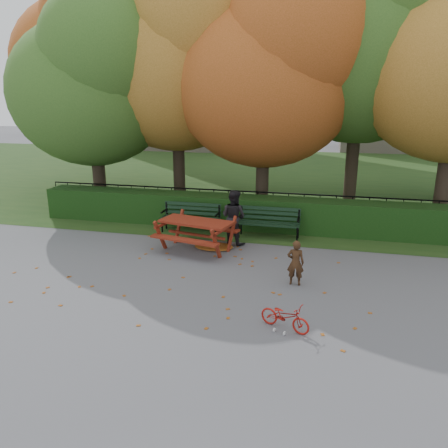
% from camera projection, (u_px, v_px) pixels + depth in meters
% --- Properties ---
extents(ground, '(90.00, 90.00, 0.00)m').
position_uv_depth(ground, '(197.00, 283.00, 9.74)').
color(ground, slate).
rests_on(ground, ground).
extents(grass_strip, '(90.00, 90.00, 0.00)m').
position_uv_depth(grass_strip, '(274.00, 176.00, 22.81)').
color(grass_strip, '#1F3D16').
rests_on(grass_strip, ground).
extents(building_left, '(10.00, 7.00, 15.00)m').
position_uv_depth(building_left, '(181.00, 49.00, 33.89)').
color(building_left, tan).
rests_on(building_left, ground).
extents(building_right, '(9.00, 6.00, 12.00)m').
position_uv_depth(building_right, '(408.00, 68.00, 32.40)').
color(building_right, tan).
rests_on(building_right, ground).
extents(hedge, '(13.00, 0.90, 1.00)m').
position_uv_depth(hedge, '(238.00, 212.00, 13.80)').
color(hedge, black).
rests_on(hedge, ground).
extents(iron_fence, '(14.00, 0.04, 1.02)m').
position_uv_depth(iron_fence, '(243.00, 205.00, 14.54)').
color(iron_fence, black).
rests_on(iron_fence, ground).
extents(tree_a, '(5.88, 5.60, 7.48)m').
position_uv_depth(tree_a, '(96.00, 81.00, 14.82)').
color(tree_a, black).
rests_on(tree_a, ground).
extents(tree_b, '(6.72, 6.40, 8.79)m').
position_uv_depth(tree_b, '(183.00, 54.00, 15.06)').
color(tree_b, black).
rests_on(tree_b, ground).
extents(tree_c, '(6.30, 6.00, 8.00)m').
position_uv_depth(tree_c, '(274.00, 70.00, 13.76)').
color(tree_c, black).
rests_on(tree_c, ground).
extents(tree_d, '(7.14, 6.80, 9.58)m').
position_uv_depth(tree_d, '(375.00, 32.00, 13.94)').
color(tree_d, black).
rests_on(tree_d, ground).
extents(tree_f, '(6.93, 6.60, 9.19)m').
position_uv_depth(tree_f, '(96.00, 55.00, 18.34)').
color(tree_f, black).
rests_on(tree_f, ground).
extents(bench_left, '(1.80, 0.57, 0.88)m').
position_uv_depth(bench_left, '(191.00, 215.00, 13.34)').
color(bench_left, black).
rests_on(bench_left, ground).
extents(bench_right, '(1.80, 0.57, 0.88)m').
position_uv_depth(bench_right, '(269.00, 220.00, 12.80)').
color(bench_right, black).
rests_on(bench_right, ground).
extents(picnic_table, '(2.21, 1.92, 0.94)m').
position_uv_depth(picnic_table, '(196.00, 227.00, 11.69)').
color(picnic_table, maroon).
rests_on(picnic_table, ground).
extents(leaf_pile, '(1.17, 0.87, 0.08)m').
position_uv_depth(leaf_pile, '(214.00, 246.00, 12.03)').
color(leaf_pile, brown).
rests_on(leaf_pile, ground).
extents(leaf_scatter, '(9.00, 5.70, 0.01)m').
position_uv_depth(leaf_scatter, '(201.00, 278.00, 10.02)').
color(leaf_scatter, brown).
rests_on(leaf_scatter, ground).
extents(child, '(0.38, 0.25, 1.03)m').
position_uv_depth(child, '(296.00, 263.00, 9.55)').
color(child, '#3A2312').
rests_on(child, ground).
extents(adult, '(0.92, 0.84, 1.55)m').
position_uv_depth(adult, '(234.00, 217.00, 12.18)').
color(adult, black).
rests_on(adult, ground).
extents(bicycle, '(1.01, 0.67, 0.50)m').
position_uv_depth(bicycle, '(285.00, 316.00, 7.77)').
color(bicycle, '#A8170F').
rests_on(bicycle, ground).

